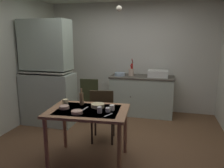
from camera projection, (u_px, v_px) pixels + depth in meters
name	position (u px, v px, depth m)	size (l,w,h in m)	color
ground_plane	(110.00, 143.00, 3.72)	(4.98, 4.98, 0.00)	brown
wall_back	(131.00, 57.00, 5.32)	(4.08, 0.10, 2.59)	beige
wall_left	(1.00, 64.00, 3.96)	(0.10, 3.95, 2.59)	beige
hutch_cabinet	(48.00, 77.00, 4.39)	(1.05, 0.52, 2.10)	#A7B5A7
counter_cabinet	(142.00, 95.00, 5.06)	(1.44, 0.64, 0.90)	#A7B5A7
sink_basin	(158.00, 74.00, 4.87)	(0.44, 0.34, 0.15)	white
hand_pump	(132.00, 68.00, 5.04)	(0.05, 0.27, 0.39)	#B21E19
mixing_bowl_counter	(120.00, 74.00, 5.04)	(0.25, 0.25, 0.07)	#9EB2C6
stoneware_crock	(131.00, 72.00, 5.04)	(0.12, 0.12, 0.16)	beige
dining_table	(88.00, 117.00, 3.05)	(1.16, 0.84, 0.77)	#A0714E
chair_far_side	(103.00, 114.00, 3.65)	(0.46, 0.46, 0.93)	#32261C
chair_by_counter	(91.00, 98.00, 4.66)	(0.43, 0.43, 0.93)	#302D16
serving_bowl_wide	(64.00, 107.00, 3.06)	(0.14, 0.14, 0.04)	tan
soup_bowl_small	(98.00, 105.00, 3.13)	(0.19, 0.19, 0.05)	beige
sauce_dish	(77.00, 112.00, 2.86)	(0.15, 0.15, 0.04)	tan
mug_tall	(108.00, 110.00, 2.92)	(0.06, 0.06, 0.06)	white
teacup_mint	(99.00, 110.00, 2.88)	(0.06, 0.06, 0.08)	white
mug_dark	(112.00, 108.00, 3.00)	(0.07, 0.07, 0.07)	white
teacup_cream	(65.00, 102.00, 3.25)	(0.09, 0.09, 0.08)	beige
glass_bottle	(82.00, 98.00, 3.23)	(0.06, 0.06, 0.25)	olive
table_knife	(108.00, 115.00, 2.80)	(0.17, 0.02, 0.01)	silver
teaspoon_near_bowl	(85.00, 109.00, 3.06)	(0.16, 0.02, 0.01)	beige
pendant_bulb	(119.00, 8.00, 3.10)	(0.08, 0.08, 0.08)	#F9EFCC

